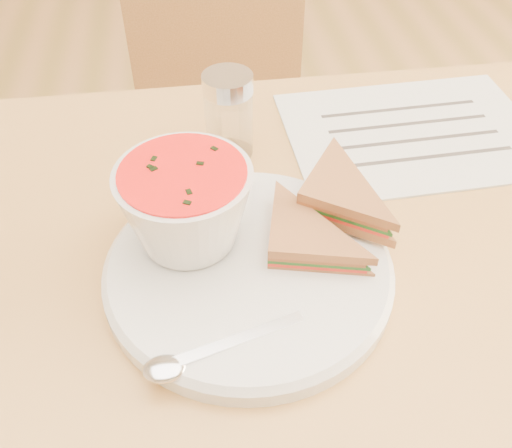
{
  "coord_description": "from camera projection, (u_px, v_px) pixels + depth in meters",
  "views": [
    {
      "loc": [
        -0.16,
        -0.37,
        1.17
      ],
      "look_at": [
        -0.11,
        0.01,
        0.8
      ],
      "focal_mm": 40.0,
      "sensor_mm": 36.0,
      "label": 1
    }
  ],
  "objects": [
    {
      "name": "condiment_shaker",
      "position": [
        229.0,
        116.0,
        0.66
      ],
      "size": [
        0.07,
        0.07,
        0.1
      ],
      "primitive_type": null,
      "rotation": [
        0.0,
        0.0,
        -0.23
      ],
      "color": "silver",
      "rests_on": "dining_table"
    },
    {
      "name": "plate",
      "position": [
        249.0,
        271.0,
        0.55
      ],
      "size": [
        0.31,
        0.31,
        0.02
      ],
      "primitive_type": null,
      "rotation": [
        0.0,
        0.0,
        0.12
      ],
      "color": "silver",
      "rests_on": "dining_table"
    },
    {
      "name": "spoon",
      "position": [
        224.0,
        346.0,
        0.47
      ],
      "size": [
        0.18,
        0.08,
        0.01
      ],
      "primitive_type": null,
      "rotation": [
        0.0,
        0.0,
        0.29
      ],
      "color": "silver",
      "rests_on": "plate"
    },
    {
      "name": "paper_menu",
      "position": [
        413.0,
        133.0,
        0.72
      ],
      "size": [
        0.32,
        0.24,
        0.0
      ],
      "primitive_type": null,
      "rotation": [
        0.0,
        0.0,
        0.04
      ],
      "color": "silver",
      "rests_on": "dining_table"
    },
    {
      "name": "sandwich_half_a",
      "position": [
        268.0,
        262.0,
        0.52
      ],
      "size": [
        0.12,
        0.12,
        0.03
      ],
      "primitive_type": null,
      "rotation": [
        0.0,
        0.0,
        -0.24
      ],
      "color": "#9F5D38",
      "rests_on": "plate"
    },
    {
      "name": "dining_table",
      "position": [
        332.0,
        429.0,
        0.83
      ],
      "size": [
        1.0,
        0.7,
        0.75
      ],
      "primitive_type": null,
      "color": "#A26732",
      "rests_on": "floor"
    },
    {
      "name": "soup_bowl",
      "position": [
        186.0,
        210.0,
        0.53
      ],
      "size": [
        0.16,
        0.16,
        0.09
      ],
      "primitive_type": null,
      "rotation": [
        0.0,
        0.0,
        -0.38
      ],
      "color": "silver",
      "rests_on": "plate"
    },
    {
      "name": "chair_far",
      "position": [
        233.0,
        144.0,
        1.23
      ],
      "size": [
        0.41,
        0.41,
        0.86
      ],
      "primitive_type": null,
      "rotation": [
        0.0,
        0.0,
        3.22
      ],
      "color": "brown",
      "rests_on": "floor"
    },
    {
      "name": "sandwich_half_b",
      "position": [
        296.0,
        205.0,
        0.56
      ],
      "size": [
        0.14,
        0.14,
        0.03
      ],
      "primitive_type": null,
      "rotation": [
        0.0,
        0.0,
        -0.59
      ],
      "color": "#9F5D38",
      "rests_on": "plate"
    }
  ]
}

